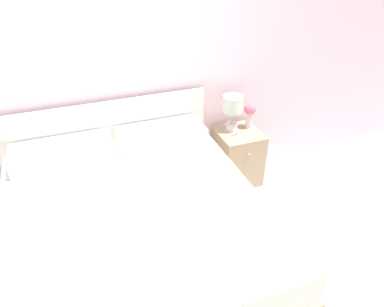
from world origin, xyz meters
TOP-DOWN VIEW (x-y plane):
  - ground_plane at (0.00, 0.00)m, footprint 12.00×12.00m
  - wall_back at (0.00, 0.07)m, footprint 8.00×0.06m
  - bed at (0.00, -0.97)m, footprint 1.87×2.06m
  - nightstand at (1.24, -0.24)m, footprint 0.42×0.46m
  - table_lamp at (1.19, -0.15)m, footprint 0.19×0.19m
  - flower_vase at (1.38, -0.17)m, footprint 0.12×0.12m
  - teacup at (1.18, -0.29)m, footprint 0.10×0.10m

SIDE VIEW (x-z plane):
  - ground_plane at x=0.00m, z-range 0.00..0.00m
  - nightstand at x=1.24m, z-range 0.00..0.56m
  - bed at x=0.00m, z-range -0.17..0.82m
  - teacup at x=1.18m, z-range 0.56..0.61m
  - flower_vase at x=1.38m, z-range 0.59..0.85m
  - table_lamp at x=1.19m, z-range 0.62..0.98m
  - wall_back at x=0.00m, z-range 0.00..2.60m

